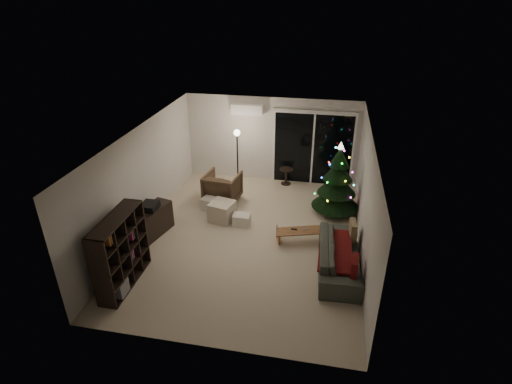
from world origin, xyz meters
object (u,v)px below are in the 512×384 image
(sofa, at_px, (340,256))
(armchair, at_px, (223,187))
(bookshelf, at_px, (112,250))
(christmas_tree, at_px, (338,179))
(coffee_table, at_px, (300,237))
(media_cabinet, at_px, (152,222))

(sofa, bearing_deg, armchair, 50.30)
(bookshelf, height_order, christmas_tree, christmas_tree)
(bookshelf, height_order, sofa, bookshelf)
(armchair, bearing_deg, coffee_table, 150.65)
(bookshelf, relative_size, media_cabinet, 1.33)
(coffee_table, bearing_deg, christmas_tree, 46.90)
(bookshelf, bearing_deg, media_cabinet, 75.48)
(media_cabinet, bearing_deg, sofa, 8.05)
(bookshelf, xyz_separation_m, sofa, (4.30, 1.25, -0.43))
(sofa, relative_size, christmas_tree, 1.08)
(armchair, bearing_deg, christmas_tree, -175.65)
(media_cabinet, xyz_separation_m, coffee_table, (3.43, 0.31, -0.18))
(bookshelf, bearing_deg, armchair, 57.52)
(armchair, distance_m, coffee_table, 2.79)
(media_cabinet, xyz_separation_m, sofa, (4.30, -0.46, -0.04))
(bookshelf, xyz_separation_m, coffee_table, (3.43, 2.02, -0.57))
(sofa, bearing_deg, media_cabinet, 81.63)
(armchair, xyz_separation_m, coffee_table, (2.25, -1.62, -0.24))
(media_cabinet, bearing_deg, coffee_table, 19.31)
(christmas_tree, bearing_deg, media_cabinet, -156.40)
(armchair, height_order, coffee_table, armchair)
(armchair, bearing_deg, bookshelf, 78.40)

